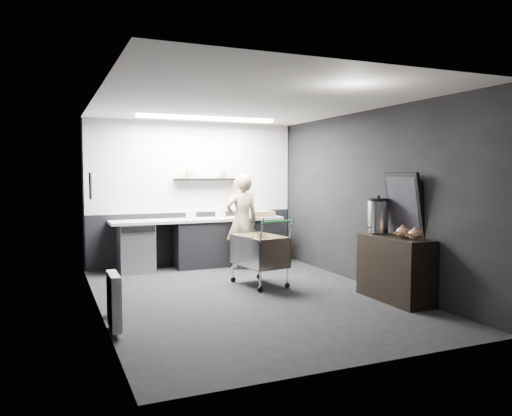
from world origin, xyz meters
name	(u,v)px	position (x,y,z in m)	size (l,w,h in m)	color
floor	(248,296)	(0.00, 0.00, 0.00)	(5.50, 5.50, 0.00)	black
ceiling	(248,103)	(0.00, 0.00, 2.70)	(5.50, 5.50, 0.00)	silver
wall_back	(194,194)	(0.00, 2.75, 1.35)	(5.50, 5.50, 0.00)	black
wall_front	(364,217)	(0.00, -2.75, 1.35)	(5.50, 5.50, 0.00)	black
wall_left	(98,205)	(-2.00, 0.00, 1.35)	(5.50, 5.50, 0.00)	black
wall_right	(367,198)	(2.00, 0.00, 1.35)	(5.50, 5.50, 0.00)	black
kitchen_wall_panel	(194,167)	(0.00, 2.73, 1.85)	(3.95, 0.02, 1.70)	silver
dado_panel	(194,238)	(0.00, 2.73, 0.50)	(3.95, 0.02, 1.00)	black
floating_shelf	(206,179)	(0.20, 2.62, 1.62)	(1.20, 0.22, 0.04)	black
wall_clock	(262,152)	(1.40, 2.72, 2.15)	(0.20, 0.20, 0.03)	white
poster	(90,186)	(-1.98, 1.30, 1.55)	(0.02, 0.30, 0.40)	white
poster_red_band	(91,181)	(-1.98, 1.30, 1.62)	(0.01, 0.22, 0.10)	red
radiator	(114,301)	(-1.94, -0.90, 0.35)	(0.10, 0.50, 0.60)	white
ceiling_strip	(207,119)	(0.00, 1.85, 2.67)	(2.40, 0.20, 0.04)	white
prep_counter	(206,242)	(0.14, 2.42, 0.46)	(3.20, 0.61, 0.90)	black
person	(242,222)	(0.68, 1.97, 0.86)	(0.63, 0.41, 1.72)	#BFB398
shopping_cart	(259,253)	(0.43, 0.59, 0.50)	(0.71, 1.03, 1.05)	silver
sideboard	(394,260)	(1.77, -0.95, 0.56)	(0.50, 1.17, 1.75)	black
fire_extinguisher	(114,297)	(-1.85, -0.16, 0.21)	(0.13, 0.13, 0.44)	red
cardboard_box	(258,214)	(1.17, 2.37, 0.95)	(0.53, 0.41, 0.11)	#A9805A
pink_tub	(221,213)	(0.43, 2.42, 1.00)	(0.19, 0.19, 0.19)	white
white_container	(191,215)	(-0.16, 2.37, 0.97)	(0.17, 0.13, 0.15)	white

